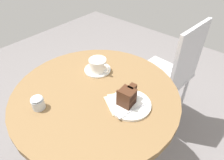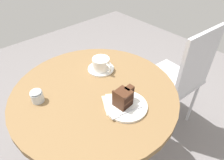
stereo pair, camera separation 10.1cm
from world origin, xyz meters
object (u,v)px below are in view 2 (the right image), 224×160
object	(u,v)px
cake_slice	(124,97)
cafe_chair	(181,75)
cake_plate	(126,106)
fork	(123,113)
teaspoon	(104,64)
saucer	(101,69)
sugar_pot	(37,96)
napkin	(119,103)
coffee_cup	(101,64)

from	to	relation	value
cake_slice	cafe_chair	xyz separation A→B (m)	(-0.06, 0.64, -0.24)
cake_plate	fork	bearing A→B (deg)	-58.22
teaspoon	saucer	bearing A→B (deg)	-120.58
fork	sugar_pot	size ratio (longest dim) A/B	2.34
napkin	sugar_pot	size ratio (longest dim) A/B	3.03
napkin	cafe_chair	distance (m)	0.68
saucer	fork	size ratio (longest dim) A/B	0.98
coffee_cup	teaspoon	world-z (taller)	coffee_cup
teaspoon	fork	distance (m)	0.40
coffee_cup	cafe_chair	size ratio (longest dim) A/B	0.14
fork	sugar_pot	distance (m)	0.41
coffee_cup	fork	world-z (taller)	coffee_cup
cafe_chair	sugar_pot	distance (m)	0.98
cafe_chair	coffee_cup	bearing A→B (deg)	-18.27
teaspoon	fork	world-z (taller)	fork
coffee_cup	sugar_pot	bearing A→B (deg)	-91.49
fork	napkin	distance (m)	0.08
cake_slice	cake_plate	bearing A→B (deg)	7.26
cake_slice	coffee_cup	bearing A→B (deg)	160.36
cafe_chair	fork	bearing A→B (deg)	12.60
cafe_chair	saucer	bearing A→B (deg)	-19.02
cake_slice	sugar_pot	world-z (taller)	cake_slice
cake_plate	cake_slice	size ratio (longest dim) A/B	2.05
cake_slice	napkin	distance (m)	0.05
teaspoon	napkin	distance (m)	0.33
teaspoon	fork	xyz separation A→B (m)	(0.35, -0.19, 0.00)
saucer	cake_slice	size ratio (longest dim) A/B	1.55
saucer	coffee_cup	size ratio (longest dim) A/B	1.14
napkin	coffee_cup	bearing A→B (deg)	157.47
coffee_cup	sugar_pot	xyz separation A→B (m)	(-0.01, -0.38, -0.01)
cake_plate	coffee_cup	bearing A→B (deg)	161.49
coffee_cup	cafe_chair	world-z (taller)	cafe_chair
teaspoon	sugar_pot	distance (m)	0.43
teaspoon	cake_slice	xyz separation A→B (m)	(0.31, -0.15, 0.04)
napkin	cake_plate	bearing A→B (deg)	14.48
saucer	coffee_cup	distance (m)	0.04
cake_plate	napkin	bearing A→B (deg)	-165.52
coffee_cup	cake_slice	world-z (taller)	cake_slice
napkin	sugar_pot	xyz separation A→B (m)	(-0.27, -0.27, 0.03)
saucer	coffee_cup	bearing A→B (deg)	-13.68
cake_plate	sugar_pot	distance (m)	0.42
teaspoon	cafe_chair	size ratio (longest dim) A/B	0.10
napkin	sugar_pot	distance (m)	0.39
fork	napkin	bearing A→B (deg)	-104.18
saucer	teaspoon	bearing A→B (deg)	113.73
cake_plate	saucer	bearing A→B (deg)	161.61
sugar_pot	cake_plate	bearing A→B (deg)	42.70
fork	teaspoon	bearing A→B (deg)	-101.96
saucer	fork	xyz separation A→B (m)	(0.33, -0.15, 0.01)
napkin	cake_slice	bearing A→B (deg)	18.80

